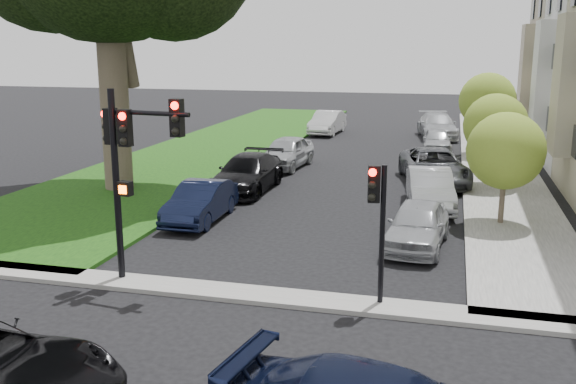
% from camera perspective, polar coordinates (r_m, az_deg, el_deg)
% --- Properties ---
extents(ground, '(140.00, 140.00, 0.00)m').
position_cam_1_polar(ground, '(14.30, -5.11, -12.29)').
color(ground, black).
rests_on(ground, ground).
extents(grass_strip, '(8.00, 44.00, 0.12)m').
position_cam_1_polar(grass_strip, '(39.03, -5.87, 4.08)').
color(grass_strip, '#13330E').
rests_on(grass_strip, ground).
extents(sidewalk_right, '(3.50, 44.00, 0.12)m').
position_cam_1_polar(sidewalk_right, '(36.73, 17.89, 2.95)').
color(sidewalk_right, slate).
rests_on(sidewalk_right, ground).
extents(sidewalk_cross, '(60.00, 1.00, 0.12)m').
position_cam_1_polar(sidewalk_cross, '(16.01, -2.71, -9.15)').
color(sidewalk_cross, slate).
rests_on(sidewalk_cross, ground).
extents(small_tree_a, '(2.61, 2.61, 3.91)m').
position_cam_1_polar(small_tree_a, '(22.71, 18.79, 3.48)').
color(small_tree_a, brown).
rests_on(small_tree_a, ground).
extents(small_tree_b, '(2.71, 2.71, 4.07)m').
position_cam_1_polar(small_tree_b, '(28.76, 17.97, 5.64)').
color(small_tree_b, brown).
rests_on(small_tree_b, ground).
extents(small_tree_c, '(3.06, 3.06, 4.59)m').
position_cam_1_polar(small_tree_c, '(36.91, 17.31, 7.73)').
color(small_tree_c, brown).
rests_on(small_tree_c, ground).
extents(traffic_signal_main, '(2.46, 0.64, 5.03)m').
position_cam_1_polar(traffic_signal_main, '(16.58, -13.93, 3.51)').
color(traffic_signal_main, black).
rests_on(traffic_signal_main, ground).
extents(traffic_signal_secondary, '(0.46, 0.37, 3.43)m').
position_cam_1_polar(traffic_signal_secondary, '(14.90, 7.99, -1.51)').
color(traffic_signal_secondary, black).
rests_on(traffic_signal_secondary, ground).
extents(car_parked_0, '(2.02, 4.28, 1.41)m').
position_cam_1_polar(car_parked_0, '(20.01, 11.43, -2.87)').
color(car_parked_0, '#999BA0').
rests_on(car_parked_0, ground).
extents(car_parked_1, '(2.12, 4.67, 1.48)m').
position_cam_1_polar(car_parked_1, '(24.79, 12.50, 0.25)').
color(car_parked_1, '#999BA0').
rests_on(car_parked_1, ground).
extents(car_parked_2, '(3.65, 5.97, 1.55)m').
position_cam_1_polar(car_parked_2, '(29.25, 12.85, 2.22)').
color(car_parked_2, '#3F4247').
rests_on(car_parked_2, ground).
extents(car_parked_3, '(1.82, 4.05, 1.35)m').
position_cam_1_polar(car_parked_3, '(37.86, 13.11, 4.48)').
color(car_parked_3, '#999BA0').
rests_on(car_parked_3, ground).
extents(car_parked_4, '(3.10, 5.81, 1.60)m').
position_cam_1_polar(car_parked_4, '(43.70, 13.14, 5.75)').
color(car_parked_4, '#999BA0').
rests_on(car_parked_4, ground).
extents(car_parked_5, '(1.52, 4.21, 1.38)m').
position_cam_1_polar(car_parked_5, '(22.68, -7.79, -0.89)').
color(car_parked_5, black).
rests_on(car_parked_5, ground).
extents(car_parked_6, '(2.19, 5.26, 1.52)m').
position_cam_1_polar(car_parked_6, '(27.14, -3.65, 1.67)').
color(car_parked_6, black).
rests_on(car_parked_6, ground).
extents(car_parked_7, '(2.26, 4.77, 1.58)m').
position_cam_1_polar(car_parked_7, '(32.25, -0.15, 3.57)').
color(car_parked_7, '#999BA0').
rests_on(car_parked_7, ground).
extents(car_parked_9, '(1.93, 4.85, 1.57)m').
position_cam_1_polar(car_parked_9, '(44.56, 3.51, 6.18)').
color(car_parked_9, silver).
rests_on(car_parked_9, ground).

